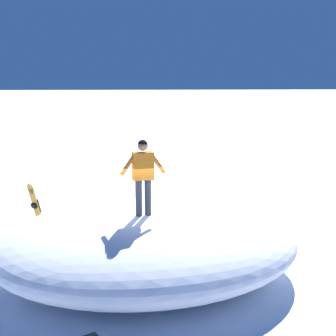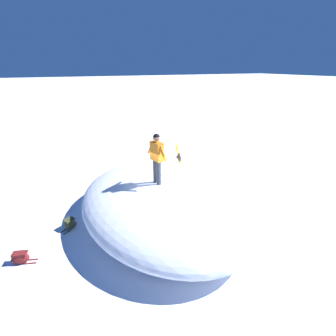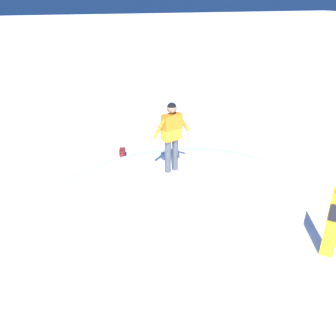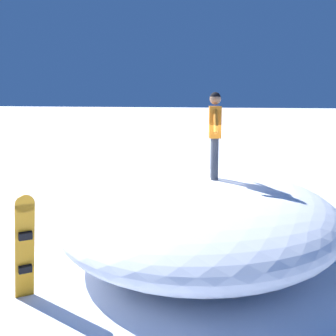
% 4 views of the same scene
% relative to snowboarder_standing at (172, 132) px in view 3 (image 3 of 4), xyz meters
% --- Properties ---
extents(ground, '(240.00, 240.00, 0.00)m').
position_rel_snowboarder_standing_xyz_m(ground, '(0.47, 0.76, -2.43)').
color(ground, white).
extents(snow_mound, '(7.41, 6.08, 1.46)m').
position_rel_snowboarder_standing_xyz_m(snow_mound, '(0.05, 0.25, -1.69)').
color(snow_mound, white).
rests_on(snow_mound, ground).
extents(snowboarder_standing, '(0.98, 0.31, 1.63)m').
position_rel_snowboarder_standing_xyz_m(snowboarder_standing, '(0.00, 0.00, 0.00)').
color(snowboarder_standing, '#333842').
rests_on(snowboarder_standing, snow_mound).
extents(snowboard_primary_upright, '(0.48, 0.48, 1.65)m').
position_rel_snowboarder_standing_xyz_m(snowboard_primary_upright, '(-2.84, 2.28, -1.57)').
color(snowboard_primary_upright, orange).
rests_on(snowboard_primary_upright, ground).
extents(backpack_near, '(0.48, 0.56, 0.38)m').
position_rel_snowboarder_standing_xyz_m(backpack_near, '(-0.82, -2.77, -2.23)').
color(backpack_near, '#383D23').
rests_on(backpack_near, ground).
extents(backpack_far, '(0.38, 0.67, 0.35)m').
position_rel_snowboarder_standing_xyz_m(backpack_far, '(0.21, -4.11, -2.25)').
color(backpack_far, maroon).
rests_on(backpack_far, ground).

